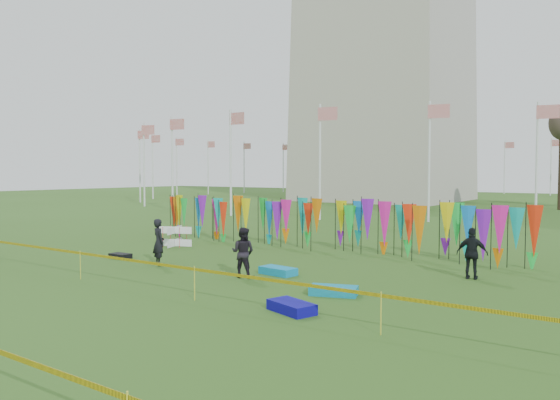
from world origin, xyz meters
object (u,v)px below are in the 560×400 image
Objects in this scene: person_mid at (243,252)px; kite_bag_turquoise at (278,271)px; kite_bag_blue at (292,307)px; kite_bag_teal at (334,291)px; kite_bag_black at (120,256)px; person_right at (472,253)px; person_left at (159,242)px; box_kite at (175,236)px.

kite_bag_turquoise is at bearing -136.65° from person_mid.
kite_bag_blue reaches higher than kite_bag_turquoise.
person_mid is at bearing 171.80° from kite_bag_teal.
kite_bag_black is at bearing 163.66° from kite_bag_blue.
person_right is 6.14m from kite_bag_turquoise.
kite_bag_teal reaches higher than kite_bag_black.
person_left is 2.02× the size of kite_bag_black.
person_right is 1.34× the size of kite_bag_blue.
box_kite is at bearing -7.67° from person_right.
kite_bag_black is (-12.30, -3.65, -0.71)m from person_right.
box_kite is 1.09× the size of kite_bag_black.
person_left is 4.66m from kite_bag_turquoise.
kite_bag_turquoise is 4.77m from kite_bag_blue.
kite_bag_teal is at bearing -27.69° from kite_bag_turquoise.
person_right is at bearing 27.93° from kite_bag_turquoise.
box_kite reaches higher than kite_bag_turquoise.
person_right reaches higher than person_mid.
person_left reaches higher than kite_bag_blue.
person_mid reaches higher than kite_bag_blue.
person_right is 1.94× the size of kite_bag_black.
box_kite is at bearing 157.67° from kite_bag_teal.
kite_bag_teal reaches higher than kite_bag_turquoise.
kite_bag_blue is at bearing -88.12° from kite_bag_teal.
kite_bag_blue is 0.94× the size of kite_bag_teal.
kite_bag_blue is at bearing -16.34° from kite_bag_black.
kite_bag_teal is (9.85, -0.75, 0.03)m from kite_bag_black.
person_left is 1.31× the size of kite_bag_teal.
kite_bag_black is at bearing 175.65° from kite_bag_teal.
box_kite is 0.71× the size of kite_bag_teal.
person_left is at bearing -5.63° from kite_bag_black.
person_right is 1.33× the size of kite_bag_turquoise.
person_mid is 1.25× the size of kite_bag_teal.
person_right reaches higher than kite_bag_blue.
box_kite reaches higher than kite_bag_teal.
person_left reaches higher than box_kite.
box_kite reaches higher than kite_bag_black.
person_mid is 1.32× the size of kite_bag_turquoise.
box_kite is 0.54× the size of person_left.
box_kite is 0.57× the size of person_mid.
person_left reaches higher than person_mid.
person_right is at bearing 16.53° from kite_bag_black.
box_kite is 12.49m from kite_bag_blue.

